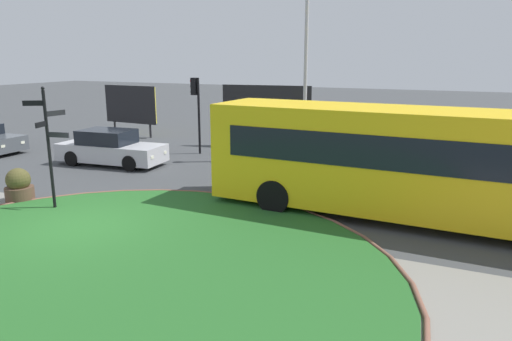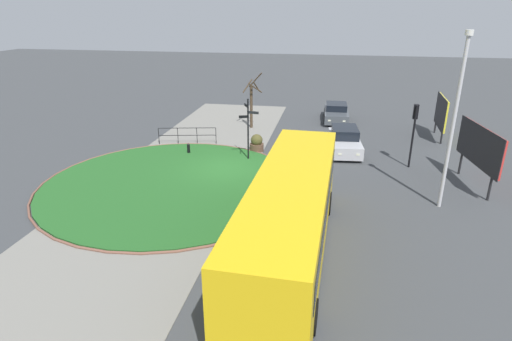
# 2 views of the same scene
# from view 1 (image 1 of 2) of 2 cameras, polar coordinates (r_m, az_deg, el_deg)

# --- Properties ---
(ground) EXTENTS (120.00, 120.00, 0.00)m
(ground) POSITION_cam_1_polar(r_m,az_deg,el_deg) (13.48, -20.53, -6.63)
(ground) COLOR #3D3F42
(sidewalk_paving) EXTENTS (32.00, 7.51, 0.02)m
(sidewalk_paving) POSITION_cam_1_polar(r_m,az_deg,el_deg) (12.13, -28.07, -9.62)
(sidewalk_paving) COLOR gray
(sidewalk_paving) RESTS_ON ground
(grass_island) EXTENTS (12.85, 12.85, 0.10)m
(grass_island) POSITION_cam_1_polar(r_m,az_deg,el_deg) (10.41, -19.57, -12.31)
(grass_island) COLOR #235B23
(grass_island) RESTS_ON ground
(grass_kerb_ring) EXTENTS (13.16, 13.16, 0.11)m
(grass_kerb_ring) POSITION_cam_1_polar(r_m,az_deg,el_deg) (10.41, -19.57, -12.28)
(grass_kerb_ring) COLOR brown
(grass_kerb_ring) RESTS_ON ground
(signpost_directional) EXTENTS (1.19, 1.13, 3.64)m
(signpost_directional) POSITION_cam_1_polar(r_m,az_deg,el_deg) (14.86, -23.71, 3.26)
(signpost_directional) COLOR black
(signpost_directional) RESTS_ON ground
(bus_yellow) EXTENTS (11.50, 2.84, 3.09)m
(bus_yellow) POSITION_cam_1_polar(r_m,az_deg,el_deg) (13.54, 18.47, 0.99)
(bus_yellow) COLOR yellow
(bus_yellow) RESTS_ON ground
(car_near_lane) EXTENTS (4.67, 2.12, 1.48)m
(car_near_lane) POSITION_cam_1_polar(r_m,az_deg,el_deg) (20.86, -17.14, 2.54)
(car_near_lane) COLOR #B7B7BC
(car_near_lane) RESTS_ON ground
(traffic_light_near) EXTENTS (0.49, 0.28, 3.52)m
(traffic_light_near) POSITION_cam_1_polar(r_m,az_deg,el_deg) (22.21, -7.25, 8.63)
(traffic_light_near) COLOR black
(traffic_light_near) RESTS_ON ground
(lamppost_tall) EXTENTS (0.32, 0.32, 7.61)m
(lamppost_tall) POSITION_cam_1_polar(r_m,az_deg,el_deg) (20.50, 6.01, 12.49)
(lamppost_tall) COLOR #B7B7BC
(lamppost_tall) RESTS_ON ground
(billboard_left) EXTENTS (3.62, 0.33, 2.87)m
(billboard_left) POSITION_cam_1_polar(r_m,az_deg,el_deg) (28.04, -14.87, 7.63)
(billboard_left) COLOR black
(billboard_left) RESTS_ON ground
(billboard_right) EXTENTS (4.47, 0.76, 3.10)m
(billboard_right) POSITION_cam_1_polar(r_m,az_deg,el_deg) (23.56, 1.24, 7.77)
(billboard_right) COLOR black
(billboard_right) RESTS_ON ground
(planter_near_signpost) EXTENTS (0.86, 0.86, 1.08)m
(planter_near_signpost) POSITION_cam_1_polar(r_m,az_deg,el_deg) (16.59, -26.67, -1.75)
(planter_near_signpost) COLOR brown
(planter_near_signpost) RESTS_ON ground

